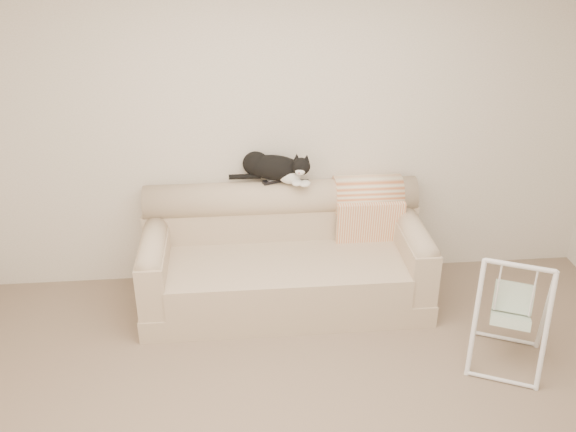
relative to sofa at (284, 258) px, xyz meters
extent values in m
cube|color=beige|center=(0.08, 0.38, 0.95)|extent=(5.00, 0.04, 2.60)
cube|color=tan|center=(0.00, -0.09, -0.26)|extent=(2.20, 0.90, 0.18)
cube|color=tan|center=(0.00, -0.20, -0.05)|extent=(1.80, 0.68, 0.24)
cube|color=tan|center=(0.00, 0.25, 0.08)|extent=(2.20, 0.22, 0.50)
cylinder|color=tan|center=(0.00, 0.25, 0.41)|extent=(2.16, 0.28, 0.28)
cube|color=tan|center=(-0.99, -0.09, 0.04)|extent=(0.20, 0.88, 0.42)
cylinder|color=tan|center=(-0.99, -0.09, 0.25)|extent=(0.18, 0.84, 0.18)
cube|color=tan|center=(0.99, -0.09, 0.04)|extent=(0.20, 0.88, 0.42)
cylinder|color=tan|center=(0.99, -0.09, 0.25)|extent=(0.18, 0.84, 0.18)
cube|color=black|center=(-0.06, 0.25, 0.56)|extent=(0.19, 0.11, 0.02)
cube|color=gray|center=(-0.06, 0.25, 0.57)|extent=(0.11, 0.07, 0.01)
cube|color=black|center=(0.13, 0.23, 0.56)|extent=(0.17, 0.06, 0.02)
ellipsoid|color=black|center=(-0.05, 0.27, 0.66)|extent=(0.50, 0.36, 0.19)
ellipsoid|color=black|center=(-0.19, 0.34, 0.68)|extent=(0.27, 0.26, 0.19)
ellipsoid|color=white|center=(0.06, 0.20, 0.62)|extent=(0.21, 0.17, 0.13)
ellipsoid|color=black|center=(0.14, 0.15, 0.72)|extent=(0.18, 0.19, 0.13)
ellipsoid|color=white|center=(0.13, 0.10, 0.69)|extent=(0.09, 0.08, 0.05)
sphere|color=#BF7272|center=(0.12, 0.07, 0.69)|extent=(0.02, 0.02, 0.02)
cone|color=black|center=(0.11, 0.18, 0.78)|extent=(0.06, 0.07, 0.07)
cone|color=black|center=(0.18, 0.15, 0.78)|extent=(0.08, 0.08, 0.07)
sphere|color=#A78726|center=(0.10, 0.11, 0.72)|extent=(0.02, 0.02, 0.02)
sphere|color=#A78726|center=(0.15, 0.09, 0.72)|extent=(0.02, 0.02, 0.02)
ellipsoid|color=white|center=(0.11, 0.13, 0.59)|extent=(0.11, 0.13, 0.04)
ellipsoid|color=white|center=(0.17, 0.10, 0.59)|extent=(0.11, 0.13, 0.04)
cylinder|color=black|center=(-0.29, 0.29, 0.59)|extent=(0.25, 0.04, 0.04)
cylinder|color=#DE7D49|center=(0.69, 0.25, 0.41)|extent=(0.54, 0.33, 0.33)
cube|color=#DE7D49|center=(0.69, 0.08, 0.21)|extent=(0.54, 0.09, 0.42)
cylinder|color=white|center=(1.20, -0.96, 0.03)|extent=(0.14, 0.26, 0.78)
cylinder|color=white|center=(1.30, -0.74, 0.03)|extent=(0.14, 0.26, 0.78)
cylinder|color=white|center=(1.60, -1.15, 0.03)|extent=(0.14, 0.26, 0.78)
cylinder|color=white|center=(1.70, -0.93, 0.03)|extent=(0.14, 0.26, 0.78)
cylinder|color=white|center=(1.45, -0.94, 0.42)|extent=(0.42, 0.22, 0.03)
cylinder|color=white|center=(1.35, -1.16, -0.33)|extent=(0.41, 0.21, 0.03)
cylinder|color=white|center=(1.55, -0.73, -0.33)|extent=(0.41, 0.21, 0.03)
cube|color=white|center=(1.44, -0.97, 0.01)|extent=(0.33, 0.32, 0.15)
cube|color=white|center=(1.48, -0.87, 0.13)|extent=(0.28, 0.21, 0.21)
cylinder|color=white|center=(1.35, -0.90, 0.23)|extent=(0.01, 0.01, 0.37)
cylinder|color=white|center=(1.55, -0.99, 0.23)|extent=(0.01, 0.01, 0.37)
camera|label=1|loc=(-0.37, -4.35, 2.56)|focal=40.00mm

